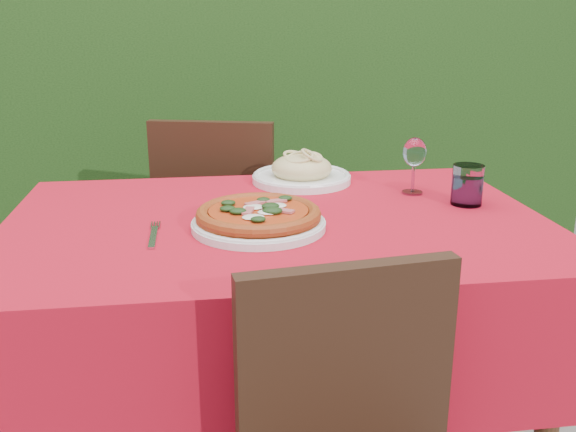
{
  "coord_description": "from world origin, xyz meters",
  "views": [
    {
      "loc": [
        -0.17,
        -1.42,
        1.21
      ],
      "look_at": [
        0.02,
        -0.05,
        0.77
      ],
      "focal_mm": 40.0,
      "sensor_mm": 36.0,
      "label": 1
    }
  ],
  "objects": [
    {
      "name": "dining_table",
      "position": [
        0.0,
        0.0,
        0.6
      ],
      "size": [
        1.26,
        0.86,
        0.75
      ],
      "color": "#442516",
      "rests_on": "ground"
    },
    {
      "name": "pasta_plate",
      "position": [
        0.11,
        0.33,
        0.78
      ],
      "size": [
        0.28,
        0.28,
        0.08
      ],
      "rotation": [
        0.0,
        0.0,
        -0.43
      ],
      "color": "white",
      "rests_on": "dining_table"
    },
    {
      "name": "fork",
      "position": [
        -0.28,
        -0.1,
        0.75
      ],
      "size": [
        0.02,
        0.19,
        0.0
      ],
      "primitive_type": "cube",
      "rotation": [
        0.0,
        0.0,
        -0.0
      ],
      "color": "#B5B5BC",
      "rests_on": "dining_table"
    },
    {
      "name": "chair_far",
      "position": [
        -0.11,
        0.69,
        0.51
      ],
      "size": [
        0.49,
        0.49,
        0.89
      ],
      "rotation": [
        0.0,
        0.0,
        2.89
      ],
      "color": "black",
      "rests_on": "ground"
    },
    {
      "name": "water_glass",
      "position": [
        0.49,
        0.05,
        0.79
      ],
      "size": [
        0.08,
        0.08,
        0.1
      ],
      "color": "silver",
      "rests_on": "dining_table"
    },
    {
      "name": "hedge",
      "position": [
        0.0,
        1.55,
        0.92
      ],
      "size": [
        3.2,
        0.55,
        1.78
      ],
      "color": "black",
      "rests_on": "ground"
    },
    {
      "name": "wine_glass",
      "position": [
        0.39,
        0.17,
        0.85
      ],
      "size": [
        0.06,
        0.06,
        0.15
      ],
      "color": "white",
      "rests_on": "dining_table"
    },
    {
      "name": "pizza_plate",
      "position": [
        -0.05,
        -0.07,
        0.77
      ],
      "size": [
        0.3,
        0.3,
        0.06
      ],
      "rotation": [
        0.0,
        0.0,
        0.07
      ],
      "color": "silver",
      "rests_on": "dining_table"
    }
  ]
}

